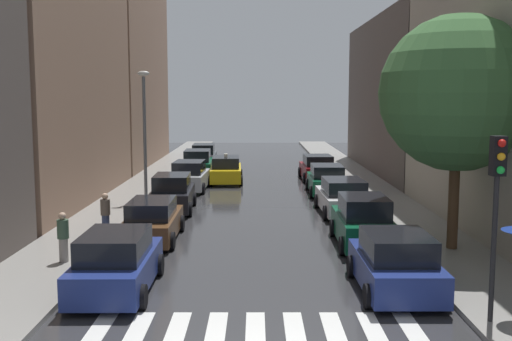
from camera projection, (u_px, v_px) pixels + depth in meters
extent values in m
cube|color=#303033|center=(256.00, 190.00, 34.74)|extent=(28.00, 72.00, 0.04)
cube|color=gray|center=(143.00, 189.00, 34.74)|extent=(3.00, 72.00, 0.15)
cube|color=gray|center=(369.00, 189.00, 34.73)|extent=(3.00, 72.00, 0.15)
cube|color=silver|center=(99.00, 330.00, 13.89)|extent=(0.45, 2.20, 0.01)
cube|color=silver|center=(138.00, 330.00, 13.89)|extent=(0.45, 2.20, 0.01)
cube|color=silver|center=(177.00, 330.00, 13.89)|extent=(0.45, 2.20, 0.01)
cube|color=silver|center=(217.00, 330.00, 13.89)|extent=(0.45, 2.20, 0.01)
cube|color=silver|center=(256.00, 330.00, 13.89)|extent=(0.45, 2.20, 0.01)
cube|color=silver|center=(295.00, 330.00, 13.89)|extent=(0.45, 2.20, 0.01)
cube|color=silver|center=(334.00, 330.00, 13.89)|extent=(0.45, 2.20, 0.01)
cube|color=silver|center=(373.00, 330.00, 13.89)|extent=(0.45, 2.20, 0.01)
cube|color=silver|center=(412.00, 330.00, 13.89)|extent=(0.45, 2.20, 0.01)
cube|color=#8C6B56|center=(113.00, 54.00, 46.54)|extent=(6.00, 16.57, 17.14)
cube|color=#564C47|center=(414.00, 96.00, 42.12)|extent=(6.00, 20.19, 10.68)
cube|color=navy|center=(117.00, 270.00, 16.61)|extent=(1.90, 4.42, 0.83)
cube|color=black|center=(115.00, 245.00, 16.30)|extent=(1.66, 2.44, 0.68)
cylinder|color=black|center=(97.00, 265.00, 18.08)|extent=(0.22, 0.64, 0.64)
cylinder|color=black|center=(160.00, 265.00, 18.09)|extent=(0.22, 0.64, 0.64)
cylinder|color=black|center=(68.00, 297.00, 15.19)|extent=(0.22, 0.64, 0.64)
cylinder|color=black|center=(142.00, 297.00, 15.21)|extent=(0.22, 0.64, 0.64)
cube|color=brown|center=(153.00, 225.00, 22.53)|extent=(1.79, 4.47, 0.76)
cube|color=black|center=(152.00, 208.00, 22.22)|extent=(1.56, 2.46, 0.62)
cylinder|color=black|center=(137.00, 223.00, 24.01)|extent=(0.22, 0.64, 0.64)
cylinder|color=black|center=(182.00, 223.00, 24.02)|extent=(0.22, 0.64, 0.64)
cylinder|color=black|center=(121.00, 241.00, 21.09)|extent=(0.22, 0.64, 0.64)
cylinder|color=black|center=(172.00, 241.00, 21.10)|extent=(0.22, 0.64, 0.64)
cube|color=black|center=(173.00, 198.00, 28.30)|extent=(1.92, 4.25, 0.86)
cube|color=black|center=(172.00, 182.00, 28.00)|extent=(1.65, 2.36, 0.71)
cylinder|color=black|center=(158.00, 199.00, 29.69)|extent=(0.24, 0.65, 0.64)
cylinder|color=black|center=(194.00, 199.00, 29.74)|extent=(0.24, 0.65, 0.64)
cylinder|color=black|center=(150.00, 210.00, 26.94)|extent=(0.24, 0.65, 0.64)
cylinder|color=black|center=(190.00, 209.00, 26.99)|extent=(0.24, 0.65, 0.64)
cube|color=#B2B7BF|center=(190.00, 180.00, 34.60)|extent=(2.01, 4.29, 0.84)
cube|color=black|center=(189.00, 167.00, 34.29)|extent=(1.71, 2.39, 0.68)
cylinder|color=black|center=(178.00, 181.00, 36.05)|extent=(0.25, 0.65, 0.64)
cylinder|color=black|center=(209.00, 181.00, 35.97)|extent=(0.25, 0.65, 0.64)
cylinder|color=black|center=(170.00, 188.00, 33.29)|extent=(0.25, 0.65, 0.64)
cylinder|color=black|center=(203.00, 188.00, 33.21)|extent=(0.25, 0.65, 0.64)
cube|color=#0C4C2D|center=(198.00, 167.00, 40.49)|extent=(2.00, 4.59, 0.90)
cube|color=black|center=(198.00, 155.00, 40.16)|extent=(1.72, 2.54, 0.74)
cylinder|color=black|center=(186.00, 169.00, 41.98)|extent=(0.24, 0.65, 0.64)
cylinder|color=black|center=(213.00, 169.00, 42.04)|extent=(0.24, 0.65, 0.64)
cylinder|color=black|center=(182.00, 175.00, 39.01)|extent=(0.24, 0.65, 0.64)
cylinder|color=black|center=(211.00, 175.00, 39.07)|extent=(0.24, 0.65, 0.64)
cube|color=#474C51|center=(204.00, 159.00, 45.82)|extent=(1.88, 4.82, 0.89)
cube|color=black|center=(204.00, 149.00, 45.49)|extent=(1.61, 2.67, 0.73)
cylinder|color=black|center=(194.00, 161.00, 47.40)|extent=(0.24, 0.65, 0.64)
cylinder|color=black|center=(217.00, 161.00, 47.45)|extent=(0.24, 0.65, 0.64)
cylinder|color=black|center=(191.00, 165.00, 44.27)|extent=(0.24, 0.65, 0.64)
cylinder|color=black|center=(215.00, 165.00, 44.31)|extent=(0.24, 0.65, 0.64)
cube|color=navy|center=(395.00, 271.00, 16.58)|extent=(1.93, 4.12, 0.82)
cube|color=black|center=(398.00, 246.00, 16.28)|extent=(1.70, 2.27, 0.67)
cylinder|color=black|center=(352.00, 266.00, 17.96)|extent=(0.22, 0.64, 0.64)
cylinder|color=black|center=(417.00, 266.00, 17.96)|extent=(0.22, 0.64, 0.64)
cylinder|color=black|center=(369.00, 296.00, 15.26)|extent=(0.22, 0.64, 0.64)
cylinder|color=black|center=(445.00, 296.00, 15.26)|extent=(0.22, 0.64, 0.64)
cube|color=#0C4C2D|center=(363.00, 228.00, 21.76)|extent=(1.84, 4.31, 0.90)
cube|color=black|center=(364.00, 207.00, 21.44)|extent=(1.60, 2.38, 0.74)
cylinder|color=black|center=(333.00, 228.00, 23.21)|extent=(0.23, 0.64, 0.64)
cylinder|color=black|center=(380.00, 228.00, 23.19)|extent=(0.23, 0.64, 0.64)
cylinder|color=black|center=(343.00, 246.00, 20.40)|extent=(0.23, 0.64, 0.64)
cylinder|color=black|center=(396.00, 246.00, 20.38)|extent=(0.23, 0.64, 0.64)
cube|color=silver|center=(343.00, 201.00, 27.70)|extent=(2.08, 4.62, 0.79)
cube|color=black|center=(344.00, 186.00, 27.38)|extent=(1.79, 2.56, 0.65)
cylinder|color=black|center=(317.00, 201.00, 29.20)|extent=(0.24, 0.65, 0.64)
cylinder|color=black|center=(357.00, 201.00, 29.25)|extent=(0.24, 0.65, 0.64)
cylinder|color=black|center=(326.00, 213.00, 26.20)|extent=(0.24, 0.65, 0.64)
cylinder|color=black|center=(371.00, 213.00, 26.26)|extent=(0.24, 0.65, 0.64)
cube|color=#0C4C2D|center=(327.00, 184.00, 33.29)|extent=(1.90, 4.37, 0.80)
cube|color=black|center=(327.00, 171.00, 32.99)|extent=(1.66, 2.41, 0.65)
cylinder|color=black|center=(308.00, 184.00, 34.76)|extent=(0.23, 0.64, 0.64)
cylinder|color=black|center=(340.00, 184.00, 34.74)|extent=(0.23, 0.64, 0.64)
cylinder|color=black|center=(312.00, 192.00, 31.91)|extent=(0.23, 0.64, 0.64)
cylinder|color=black|center=(347.00, 192.00, 31.89)|extent=(0.23, 0.64, 0.64)
cube|color=maroon|center=(318.00, 171.00, 39.01)|extent=(2.07, 4.27, 0.79)
cube|color=black|center=(318.00, 160.00, 38.71)|extent=(1.78, 2.37, 0.64)
cylinder|color=black|center=(300.00, 172.00, 40.38)|extent=(0.24, 0.65, 0.64)
cylinder|color=black|center=(329.00, 172.00, 40.45)|extent=(0.24, 0.65, 0.64)
cylinder|color=black|center=(305.00, 178.00, 37.63)|extent=(0.24, 0.65, 0.64)
cylinder|color=black|center=(336.00, 177.00, 37.69)|extent=(0.24, 0.65, 0.64)
cube|color=yellow|center=(226.00, 173.00, 37.87)|extent=(1.99, 4.75, 0.80)
cube|color=black|center=(226.00, 162.00, 37.55)|extent=(1.71, 2.63, 0.65)
cube|color=#F2EDCC|center=(226.00, 155.00, 37.50)|extent=(0.21, 0.37, 0.18)
cylinder|color=black|center=(213.00, 174.00, 39.41)|extent=(0.24, 0.65, 0.64)
cylinder|color=black|center=(241.00, 174.00, 39.46)|extent=(0.24, 0.65, 0.64)
cylinder|color=black|center=(211.00, 181.00, 36.33)|extent=(0.24, 0.65, 0.64)
cylinder|color=black|center=(241.00, 180.00, 36.39)|extent=(0.24, 0.65, 0.64)
cylinder|color=gray|center=(64.00, 250.00, 19.03)|extent=(0.28, 0.28, 0.75)
cylinder|color=#38513D|center=(63.00, 229.00, 18.95)|extent=(0.36, 0.36, 0.60)
sphere|color=tan|center=(63.00, 216.00, 18.90)|extent=(0.24, 0.24, 0.24)
cylinder|color=navy|center=(106.00, 225.00, 22.80)|extent=(0.28, 0.28, 0.75)
cylinder|color=brown|center=(106.00, 207.00, 22.71)|extent=(0.36, 0.36, 0.60)
sphere|color=tan|center=(105.00, 196.00, 22.66)|extent=(0.24, 0.24, 0.24)
cylinder|color=#513823|center=(454.00, 204.00, 20.62)|extent=(0.36, 0.36, 3.06)
sphere|color=#3B6837|center=(458.00, 93.00, 20.16)|extent=(5.25, 5.25, 5.25)
cylinder|color=black|center=(494.00, 249.00, 13.83)|extent=(0.12, 0.12, 3.40)
cube|color=black|center=(498.00, 156.00, 13.57)|extent=(0.30, 0.30, 0.90)
sphere|color=red|center=(502.00, 143.00, 13.35)|extent=(0.18, 0.18, 0.18)
sphere|color=#F2A519|center=(502.00, 157.00, 13.39)|extent=(0.18, 0.18, 0.18)
sphere|color=green|center=(501.00, 170.00, 13.43)|extent=(0.18, 0.18, 0.18)
cylinder|color=#595B60|center=(145.00, 139.00, 30.23)|extent=(0.16, 0.16, 6.16)
ellipsoid|color=beige|center=(144.00, 73.00, 29.84)|extent=(0.60, 0.28, 0.24)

